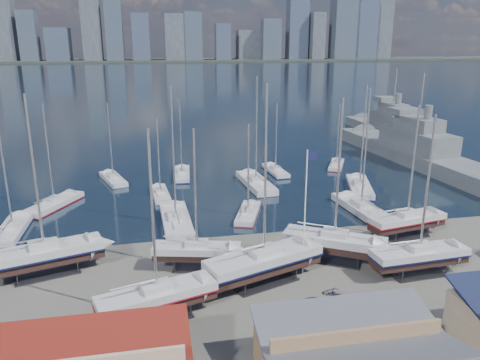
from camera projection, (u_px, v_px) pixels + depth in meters
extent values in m
plane|color=#605E59|center=(285.00, 272.00, 46.30)|extent=(1400.00, 1400.00, 0.00)
cube|color=#1B2F3E|center=(163.00, 75.00, 338.12)|extent=(1400.00, 600.00, 0.40)
cube|color=#2D332D|center=(154.00, 61.00, 582.49)|extent=(1400.00, 80.00, 2.20)
cube|color=#595E66|center=(4.00, 23.00, 538.31)|extent=(22.49, 24.47, 83.83)
cube|color=#3D4756|center=(29.00, 36.00, 540.47)|extent=(19.55, 21.83, 55.97)
cube|color=#475166|center=(59.00, 44.00, 554.79)|extent=(26.03, 30.49, 37.14)
cube|color=#595E66|center=(91.00, 22.00, 544.29)|extent=(21.60, 16.58, 87.63)
cube|color=#3D4756|center=(114.00, 31.00, 553.24)|extent=(19.42, 28.42, 67.60)
cube|color=#475166|center=(141.00, 37.00, 563.86)|extent=(20.24, 23.80, 54.09)
cube|color=#595E66|center=(175.00, 37.00, 568.45)|extent=(24.62, 19.72, 54.00)
cube|color=#3D4756|center=(193.00, 36.00, 570.60)|extent=(20.75, 17.93, 55.97)
cube|color=#475166|center=(223.00, 42.00, 577.66)|extent=(18.36, 16.25, 43.03)
cube|color=#595E66|center=(248.00, 45.00, 603.27)|extent=(28.49, 22.03, 35.69)
cube|color=#3D4756|center=(271.00, 39.00, 589.42)|extent=(23.34, 17.87, 49.11)
cube|color=#475166|center=(297.00, 29.00, 606.98)|extent=(25.35, 19.79, 75.95)
cube|color=#595E66|center=(316.00, 36.00, 607.81)|extent=(17.00, 27.45, 57.67)
cube|color=#3D4756|center=(344.00, 17.00, 607.90)|extent=(29.28, 24.05, 106.04)
cube|color=#475166|center=(362.00, 30.00, 627.25)|extent=(30.82, 28.37, 74.41)
cube|color=#595E66|center=(382.00, 29.00, 634.14)|extent=(21.74, 17.03, 77.48)
cube|color=slate|center=(358.00, 336.00, 30.24)|extent=(12.60, 8.40, 1.27)
cube|color=#2D2D33|center=(47.00, 274.00, 45.77)|extent=(6.50, 4.39, 0.16)
cube|color=black|center=(46.00, 259.00, 45.34)|extent=(11.11, 5.70, 0.87)
cube|color=#B6B6BB|center=(44.00, 251.00, 45.09)|extent=(11.24, 6.13, 0.87)
cube|color=#0D1444|center=(45.00, 255.00, 45.20)|extent=(11.36, 6.19, 0.17)
cube|color=#B6B6BB|center=(44.00, 245.00, 44.90)|extent=(3.13, 2.55, 0.50)
cylinder|color=#B2B2B7|center=(35.00, 174.00, 42.92)|extent=(0.22, 0.22, 14.62)
cube|color=#2D2D33|center=(158.00, 318.00, 38.33)|extent=(5.82, 3.93, 0.16)
cube|color=black|center=(158.00, 302.00, 37.91)|extent=(9.94, 5.11, 0.78)
cube|color=#B6B6BB|center=(157.00, 294.00, 37.69)|extent=(10.06, 5.49, 0.78)
cube|color=maroon|center=(157.00, 298.00, 37.79)|extent=(10.16, 5.55, 0.16)
cube|color=#B6B6BB|center=(157.00, 287.00, 37.51)|extent=(2.80, 2.28, 0.50)
cylinder|color=#B2B2B7|center=(153.00, 213.00, 35.74)|extent=(0.22, 0.22, 13.08)
cube|color=#2D2D33|center=(197.00, 268.00, 46.90)|extent=(5.13, 3.24, 0.16)
cube|color=black|center=(197.00, 255.00, 46.48)|extent=(8.88, 4.05, 0.69)
cube|color=#B6B6BB|center=(197.00, 248.00, 46.29)|extent=(8.97, 4.40, 0.69)
cube|color=#B6B6BB|center=(197.00, 243.00, 46.12)|extent=(2.44, 1.92, 0.50)
cylinder|color=#B2B2B7|center=(195.00, 189.00, 44.55)|extent=(0.22, 0.22, 11.67)
cube|color=#2D2D33|center=(264.00, 282.00, 44.26)|extent=(6.94, 4.88, 0.16)
cube|color=black|center=(264.00, 266.00, 43.82)|extent=(11.75, 6.50, 0.92)
cube|color=#B6B6BB|center=(264.00, 257.00, 43.56)|extent=(11.91, 6.95, 0.92)
cube|color=#0D1444|center=(264.00, 262.00, 43.68)|extent=(12.03, 7.02, 0.18)
cube|color=#B6B6BB|center=(264.00, 251.00, 43.36)|extent=(3.36, 2.80, 0.50)
cylinder|color=#B2B2B7|center=(265.00, 173.00, 41.25)|extent=(0.22, 0.22, 15.53)
cube|color=#2D2D33|center=(333.00, 260.00, 48.66)|extent=(6.22, 5.25, 0.16)
cube|color=black|center=(334.00, 246.00, 48.23)|extent=(10.09, 7.62, 0.83)
cube|color=#B6B6BB|center=(334.00, 239.00, 48.00)|extent=(10.32, 7.99, 0.83)
cube|color=#B6B6BB|center=(335.00, 233.00, 47.81)|extent=(3.12, 2.86, 0.50)
cylinder|color=#B2B2B7|center=(339.00, 169.00, 45.92)|extent=(0.22, 0.22, 14.00)
cube|color=#2D2D33|center=(417.00, 274.00, 45.79)|extent=(5.44, 2.77, 0.16)
cube|color=black|center=(419.00, 260.00, 45.36)|extent=(9.75, 2.92, 0.77)
cube|color=#B6B6BB|center=(420.00, 252.00, 45.15)|extent=(9.78, 3.32, 0.77)
cube|color=#0D1444|center=(419.00, 256.00, 45.25)|extent=(9.87, 3.35, 0.15)
cube|color=#B6B6BB|center=(420.00, 246.00, 44.97)|extent=(2.51, 1.77, 0.50)
cylinder|color=#B2B2B7|center=(428.00, 184.00, 43.21)|extent=(0.22, 0.22, 12.99)
cube|color=#2D2D33|center=(405.00, 236.00, 54.72)|extent=(5.52, 3.29, 0.16)
cube|color=black|center=(407.00, 224.00, 54.30)|extent=(9.64, 3.95, 0.75)
cube|color=#B6B6BB|center=(407.00, 218.00, 54.09)|extent=(9.72, 4.34, 0.75)
cube|color=maroon|center=(407.00, 221.00, 54.18)|extent=(9.81, 4.38, 0.15)
cube|color=#B6B6BB|center=(408.00, 213.00, 53.91)|extent=(2.60, 1.99, 0.50)
cylinder|color=#B2B2B7|center=(413.00, 162.00, 52.20)|extent=(0.22, 0.22, 12.68)
cube|color=black|center=(14.00, 235.00, 55.97)|extent=(2.41, 9.88, 0.79)
cube|color=#B6B6BB|center=(13.00, 229.00, 55.75)|extent=(2.83, 9.88, 0.79)
cube|color=#0D1444|center=(13.00, 231.00, 55.85)|extent=(2.85, 9.98, 0.16)
cube|color=#B6B6BB|center=(12.00, 224.00, 55.57)|extent=(1.67, 2.48, 0.50)
cylinder|color=#B2B2B7|center=(5.00, 172.00, 53.77)|extent=(0.22, 0.22, 13.32)
cube|color=black|center=(55.00, 209.00, 64.68)|extent=(6.75, 9.86, 0.79)
cube|color=#B6B6BB|center=(54.00, 204.00, 64.45)|extent=(7.12, 10.05, 0.79)
cube|color=maroon|center=(54.00, 206.00, 64.56)|extent=(7.19, 10.15, 0.16)
cube|color=#B6B6BB|center=(54.00, 199.00, 64.27)|extent=(2.64, 2.97, 0.50)
cylinder|color=#B2B2B7|center=(48.00, 154.00, 62.46)|extent=(0.22, 0.22, 13.39)
cube|color=black|center=(113.00, 183.00, 76.62)|extent=(4.76, 9.14, 0.71)
cube|color=#B6B6BB|center=(113.00, 179.00, 76.41)|extent=(5.12, 9.26, 0.71)
cube|color=#B6B6BB|center=(113.00, 175.00, 76.24)|extent=(2.11, 2.58, 0.50)
cylinder|color=#B2B2B7|center=(110.00, 141.00, 74.62)|extent=(0.22, 0.22, 12.04)
cube|color=black|center=(176.00, 227.00, 58.37)|extent=(3.12, 11.95, 0.95)
cube|color=#B6B6BB|center=(176.00, 220.00, 58.10)|extent=(3.62, 11.96, 0.95)
cube|color=#0D1444|center=(176.00, 224.00, 58.22)|extent=(3.65, 12.08, 0.19)
cube|color=#B6B6BB|center=(176.00, 215.00, 57.90)|extent=(2.07, 3.02, 0.50)
cylinder|color=#B2B2B7|center=(173.00, 154.00, 55.71)|extent=(0.22, 0.22, 16.04)
cube|color=black|center=(161.00, 198.00, 69.16)|extent=(2.53, 8.22, 0.65)
cube|color=#B6B6BB|center=(160.00, 194.00, 68.98)|extent=(2.87, 8.24, 0.65)
cube|color=#B6B6BB|center=(160.00, 190.00, 68.82)|extent=(1.51, 2.12, 0.50)
cylinder|color=#B2B2B7|center=(158.00, 156.00, 67.35)|extent=(0.22, 0.22, 10.93)
cube|color=black|center=(182.00, 178.00, 79.41)|extent=(2.97, 9.27, 0.73)
cube|color=#B6B6BB|center=(182.00, 174.00, 79.21)|extent=(3.35, 9.30, 0.73)
cube|color=#0D1444|center=(182.00, 176.00, 79.30)|extent=(3.38, 9.39, 0.15)
cube|color=#B6B6BB|center=(182.00, 170.00, 79.04)|extent=(1.73, 2.40, 0.50)
cylinder|color=#B2B2B7|center=(181.00, 136.00, 77.38)|extent=(0.22, 0.22, 12.30)
cube|color=black|center=(248.00, 218.00, 61.25)|extent=(4.80, 8.60, 0.67)
cube|color=#B6B6BB|center=(248.00, 213.00, 61.06)|extent=(5.13, 8.72, 0.67)
cube|color=maroon|center=(248.00, 215.00, 61.14)|extent=(5.18, 8.81, 0.13)
cube|color=#B6B6BB|center=(248.00, 209.00, 60.89)|extent=(2.06, 2.47, 0.50)
cylinder|color=#B2B2B7|center=(248.00, 169.00, 59.36)|extent=(0.22, 0.22, 11.38)
cube|color=black|center=(256.00, 188.00, 74.09)|extent=(3.81, 12.08, 0.95)
cube|color=#B6B6BB|center=(256.00, 183.00, 73.82)|extent=(4.31, 12.12, 0.95)
cube|color=#B6B6BB|center=(256.00, 178.00, 73.62)|extent=(2.24, 3.13, 0.50)
cylinder|color=#B2B2B7|center=(256.00, 129.00, 71.43)|extent=(0.22, 0.22, 16.04)
cube|color=black|center=(275.00, 174.00, 81.58)|extent=(2.56, 8.56, 0.68)
cube|color=#B6B6BB|center=(276.00, 171.00, 81.39)|extent=(2.91, 8.58, 0.68)
cube|color=#0D1444|center=(276.00, 172.00, 81.48)|extent=(2.94, 8.67, 0.14)
cube|color=#B6B6BB|center=(276.00, 167.00, 81.23)|extent=(1.55, 2.20, 0.50)
cylinder|color=#B2B2B7|center=(276.00, 137.00, 79.70)|extent=(0.22, 0.22, 11.40)
cube|color=black|center=(361.00, 214.00, 62.83)|extent=(3.55, 11.56, 0.91)
cube|color=#B6B6BB|center=(361.00, 208.00, 62.57)|extent=(4.03, 11.59, 0.91)
cube|color=#B6B6BB|center=(362.00, 203.00, 62.37)|extent=(2.12, 2.98, 0.50)
cylinder|color=#B2B2B7|center=(366.00, 148.00, 60.28)|extent=(0.22, 0.22, 15.37)
cube|color=black|center=(359.00, 192.00, 72.15)|extent=(5.99, 11.36, 0.89)
cube|color=#B6B6BB|center=(360.00, 187.00, 71.90)|extent=(6.43, 11.50, 0.89)
cube|color=#0D1444|center=(359.00, 189.00, 72.01)|extent=(6.50, 11.62, 0.18)
cube|color=#B6B6BB|center=(360.00, 182.00, 71.70)|extent=(2.64, 3.22, 0.50)
cylinder|color=#B2B2B7|center=(363.00, 136.00, 69.67)|extent=(0.22, 0.22, 14.97)
cube|color=black|center=(336.00, 168.00, 85.65)|extent=(5.36, 7.92, 0.64)
cube|color=#B6B6BB|center=(336.00, 165.00, 85.47)|extent=(5.65, 8.08, 0.64)
cube|color=maroon|center=(336.00, 166.00, 85.55)|extent=(5.71, 8.16, 0.13)
cube|color=#B6B6BB|center=(337.00, 162.00, 85.31)|extent=(2.10, 2.38, 0.50)
cylinder|color=#B2B2B7|center=(338.00, 134.00, 83.87)|extent=(0.22, 0.22, 10.73)
cube|color=slate|center=(415.00, 160.00, 88.95)|extent=(10.74, 48.00, 4.28)
cube|color=slate|center=(417.00, 139.00, 87.84)|extent=(7.18, 17.02, 3.60)
cube|color=slate|center=(419.00, 124.00, 87.00)|extent=(5.19, 9.80, 2.40)
cube|color=slate|center=(405.00, 111.00, 90.93)|extent=(5.63, 5.10, 1.20)
cylinder|color=#B2B2B7|center=(422.00, 95.00, 85.54)|extent=(0.30, 0.30, 8.00)
cube|color=slate|center=(391.00, 136.00, 112.49)|extent=(6.98, 40.30, 3.62)
cube|color=slate|center=(392.00, 121.00, 111.48)|extent=(5.34, 14.14, 3.60)
cube|color=slate|center=(393.00, 108.00, 110.64)|extent=(3.97, 8.10, 2.40)
cube|color=slate|center=(386.00, 99.00, 113.95)|extent=(4.56, 4.08, 1.20)
cylinder|color=#B2B2B7|center=(395.00, 86.00, 109.18)|extent=(0.30, 0.30, 8.00)
imported|color=gray|center=(131.00, 342.00, 34.28)|extent=(3.33, 4.67, 1.48)
imported|color=gray|center=(325.00, 312.00, 37.88)|extent=(5.20, 3.60, 1.62)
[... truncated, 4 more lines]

